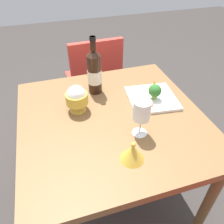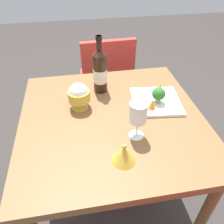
{
  "view_description": "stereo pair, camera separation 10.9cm",
  "coord_description": "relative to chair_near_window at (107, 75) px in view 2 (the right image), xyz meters",
  "views": [
    {
      "loc": [
        0.81,
        -0.25,
        1.45
      ],
      "look_at": [
        0.0,
        0.0,
        0.76
      ],
      "focal_mm": 36.13,
      "sensor_mm": 36.0,
      "label": 1
    },
    {
      "loc": [
        0.83,
        -0.14,
        1.45
      ],
      "look_at": [
        0.0,
        0.0,
        0.76
      ],
      "focal_mm": 36.13,
      "sensor_mm": 36.0,
      "label": 2
    }
  ],
  "objects": [
    {
      "name": "wine_glass",
      "position": [
        0.9,
        -0.0,
        0.33
      ],
      "size": [
        0.08,
        0.08,
        0.18
      ],
      "color": "white",
      "rests_on": "dining_table"
    },
    {
      "name": "rice_bowl_lid",
      "position": [
        1.03,
        -0.09,
        0.24
      ],
      "size": [
        0.1,
        0.1,
        0.09
      ],
      "color": "gold",
      "rests_on": "dining_table"
    },
    {
      "name": "broccoli_floret",
      "position": [
        0.7,
        0.16,
        0.27
      ],
      "size": [
        0.07,
        0.07,
        0.09
      ],
      "color": "#729E4C",
      "rests_on": "serving_plate"
    },
    {
      "name": "rice_bowl",
      "position": [
        0.65,
        -0.24,
        0.28
      ],
      "size": [
        0.11,
        0.11,
        0.14
      ],
      "color": "gold",
      "rests_on": "dining_table"
    },
    {
      "name": "carrot_garnish_left",
      "position": [
        0.61,
        0.2,
        0.25
      ],
      "size": [
        0.03,
        0.03,
        0.06
      ],
      "color": "orange",
      "rests_on": "serving_plate"
    },
    {
      "name": "dining_table",
      "position": [
        0.75,
        -0.09,
        0.12
      ],
      "size": [
        0.9,
        0.9,
        0.73
      ],
      "color": "brown",
      "rests_on": "ground_plane"
    },
    {
      "name": "chair_near_window",
      "position": [
        0.0,
        0.0,
        0.0
      ],
      "size": [
        0.41,
        0.41,
        0.85
      ],
      "rotation": [
        0.0,
        0.0,
        1.61
      ],
      "color": "red",
      "rests_on": "ground_plane"
    },
    {
      "name": "serving_plate",
      "position": [
        0.68,
        0.16,
        0.21
      ],
      "size": [
        0.28,
        0.28,
        0.02
      ],
      "rotation": [
        0.0,
        0.0,
        -0.12
      ],
      "color": "white",
      "rests_on": "dining_table"
    },
    {
      "name": "ground_plane",
      "position": [
        0.75,
        -0.09,
        -0.53
      ],
      "size": [
        8.0,
        8.0,
        0.0
      ],
      "primitive_type": "plane",
      "color": "#383330"
    },
    {
      "name": "carrot_garnish_right",
      "position": [
        0.74,
        0.12,
        0.25
      ],
      "size": [
        0.04,
        0.04,
        0.05
      ],
      "color": "orange",
      "rests_on": "serving_plate"
    },
    {
      "name": "wine_bottle",
      "position": [
        0.51,
        -0.11,
        0.33
      ],
      "size": [
        0.08,
        0.08,
        0.32
      ],
      "color": "black",
      "rests_on": "dining_table"
    }
  ]
}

